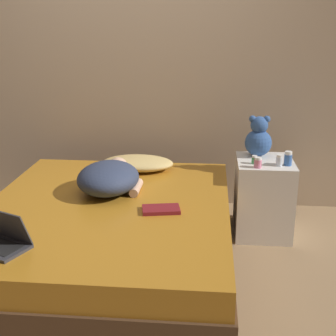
% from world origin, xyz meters
% --- Properties ---
extents(ground_plane, '(12.00, 12.00, 0.00)m').
position_xyz_m(ground_plane, '(0.00, 0.00, 0.00)').
color(ground_plane, '#937551').
extents(wall_back, '(8.00, 0.06, 2.60)m').
position_xyz_m(wall_back, '(0.00, 1.24, 1.30)').
color(wall_back, tan).
rests_on(wall_back, ground_plane).
extents(bed, '(1.59, 1.92, 0.45)m').
position_xyz_m(bed, '(0.00, 0.00, 0.22)').
color(bed, '#4C331E').
rests_on(bed, ground_plane).
extents(nightstand, '(0.41, 0.48, 0.58)m').
position_xyz_m(nightstand, '(1.06, 0.64, 0.29)').
color(nightstand, silver).
rests_on(nightstand, ground_plane).
extents(pillow, '(0.56, 0.35, 0.10)m').
position_xyz_m(pillow, '(0.09, 0.74, 0.50)').
color(pillow, tan).
rests_on(pillow, bed).
extents(person_lying, '(0.43, 0.65, 0.21)m').
position_xyz_m(person_lying, '(-0.03, 0.24, 0.55)').
color(person_lying, '#2D3851').
rests_on(person_lying, bed).
extents(laptop, '(0.37, 0.31, 0.20)m').
position_xyz_m(laptop, '(-0.43, -0.62, 0.50)').
color(laptop, '#333338').
rests_on(laptop, bed).
extents(teddy_bear, '(0.20, 0.20, 0.31)m').
position_xyz_m(teddy_bear, '(1.01, 0.77, 0.72)').
color(teddy_bear, '#335693').
rests_on(teddy_bear, nightstand).
extents(bottle_pink, '(0.05, 0.05, 0.08)m').
position_xyz_m(bottle_pink, '(0.99, 0.46, 0.62)').
color(bottle_pink, pink).
rests_on(bottle_pink, nightstand).
extents(bottle_blue, '(0.06, 0.06, 0.10)m').
position_xyz_m(bottle_blue, '(1.21, 0.54, 0.63)').
color(bottle_blue, '#3866B2').
rests_on(bottle_blue, nightstand).
extents(bottle_green, '(0.04, 0.04, 0.06)m').
position_xyz_m(bottle_green, '(0.97, 0.56, 0.61)').
color(bottle_green, '#3D8E4C').
rests_on(bottle_green, nightstand).
extents(bottle_clear, '(0.05, 0.05, 0.08)m').
position_xyz_m(bottle_clear, '(1.14, 0.52, 0.62)').
color(bottle_clear, silver).
rests_on(bottle_clear, nightstand).
extents(book, '(0.25, 0.18, 0.02)m').
position_xyz_m(book, '(0.36, -0.08, 0.46)').
color(book, maroon).
rests_on(book, bed).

